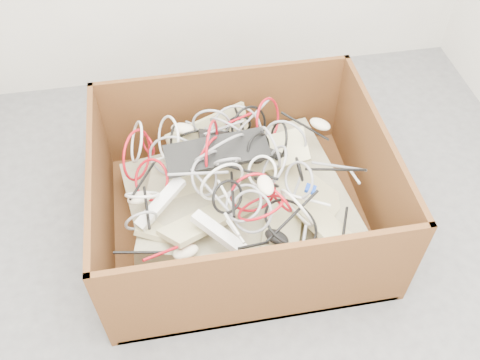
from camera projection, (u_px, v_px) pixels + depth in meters
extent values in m
plane|color=#4F4F51|center=(267.00, 273.00, 2.38)|extent=(3.00, 3.00, 0.00)
cube|color=#422810|center=(241.00, 222.00, 2.55)|extent=(1.26, 1.05, 0.03)
cube|color=#422810|center=(224.00, 113.00, 2.69)|extent=(1.26, 0.02, 0.54)
cube|color=#422810|center=(264.00, 288.00, 2.03)|extent=(1.26, 0.03, 0.54)
cube|color=#422810|center=(372.00, 170.00, 2.43)|extent=(0.02, 1.00, 0.54)
cube|color=#422810|center=(102.00, 207.00, 2.29)|extent=(0.02, 1.00, 0.54)
cube|color=tan|center=(240.00, 209.00, 2.51)|extent=(1.10, 0.95, 0.20)
cube|color=tan|center=(220.00, 214.00, 2.39)|extent=(0.79, 0.71, 0.21)
cube|color=#BAB583|center=(191.00, 191.00, 2.41)|extent=(0.42, 0.43, 0.08)
cube|color=#BAB583|center=(301.00, 181.00, 2.47)|extent=(0.41, 0.43, 0.17)
cube|color=#BAB583|center=(284.00, 216.00, 2.32)|extent=(0.31, 0.47, 0.08)
cube|color=#BAB583|center=(188.00, 236.00, 2.26)|extent=(0.44, 0.28, 0.20)
cube|color=#BAB583|center=(322.00, 223.00, 2.26)|extent=(0.28, 0.45, 0.20)
cube|color=#BAB583|center=(209.00, 133.00, 2.55)|extent=(0.42, 0.28, 0.18)
cube|color=#BAB583|center=(209.00, 219.00, 2.26)|extent=(0.45, 0.36, 0.19)
cube|color=#BAB583|center=(260.00, 155.00, 2.40)|extent=(0.44, 0.20, 0.22)
cube|color=black|center=(248.00, 145.00, 2.39)|extent=(0.45, 0.21, 0.16)
cube|color=black|center=(217.00, 152.00, 2.25)|extent=(0.46, 0.19, 0.06)
ellipsoid|color=beige|center=(140.00, 198.00, 2.25)|extent=(0.12, 0.09, 0.04)
ellipsoid|color=beige|center=(320.00, 124.00, 2.54)|extent=(0.12, 0.12, 0.04)
ellipsoid|color=beige|center=(186.00, 252.00, 2.12)|extent=(0.12, 0.09, 0.04)
ellipsoid|color=beige|center=(265.00, 185.00, 2.12)|extent=(0.07, 0.11, 0.04)
ellipsoid|color=beige|center=(182.00, 128.00, 2.44)|extent=(0.12, 0.10, 0.04)
ellipsoid|color=black|center=(277.00, 237.00, 2.16)|extent=(0.12, 0.12, 0.04)
cube|color=white|center=(161.00, 203.00, 2.20)|extent=(0.23, 0.21, 0.11)
cube|color=white|center=(218.00, 233.00, 2.10)|extent=(0.21, 0.21, 0.08)
cube|color=#0C32B5|center=(310.00, 189.00, 2.27)|extent=(0.06, 0.06, 0.03)
torus|color=gray|center=(204.00, 177.00, 2.22)|extent=(0.13, 0.22, 0.21)
torus|color=gray|center=(175.00, 157.00, 2.39)|extent=(0.31, 0.11, 0.32)
torus|color=silver|center=(168.00, 139.00, 2.40)|extent=(0.14, 0.29, 0.27)
torus|color=#A20B16|center=(268.00, 120.00, 2.45)|extent=(0.17, 0.24, 0.27)
torus|color=black|center=(192.00, 135.00, 2.47)|extent=(0.18, 0.11, 0.16)
torus|color=black|center=(175.00, 138.00, 2.47)|extent=(0.08, 0.19, 0.20)
torus|color=#A20B16|center=(148.00, 145.00, 2.47)|extent=(0.08, 0.14, 0.15)
torus|color=silver|center=(142.00, 195.00, 2.19)|extent=(0.19, 0.15, 0.14)
torus|color=black|center=(299.00, 169.00, 2.20)|extent=(0.04, 0.12, 0.12)
torus|color=gray|center=(237.00, 131.00, 2.45)|extent=(0.34, 0.25, 0.25)
torus|color=gray|center=(200.00, 152.00, 2.33)|extent=(0.16, 0.22, 0.19)
torus|color=#A20B16|center=(151.00, 180.00, 2.26)|extent=(0.19, 0.24, 0.20)
torus|color=#A20B16|center=(137.00, 155.00, 2.36)|extent=(0.17, 0.27, 0.31)
torus|color=black|center=(258.00, 148.00, 2.29)|extent=(0.14, 0.14, 0.18)
torus|color=black|center=(291.00, 223.00, 2.12)|extent=(0.29, 0.30, 0.12)
torus|color=black|center=(249.00, 127.00, 2.49)|extent=(0.25, 0.16, 0.27)
torus|color=gray|center=(299.00, 180.00, 2.16)|extent=(0.13, 0.17, 0.18)
torus|color=silver|center=(222.00, 182.00, 2.17)|extent=(0.24, 0.09, 0.25)
torus|color=gray|center=(270.00, 147.00, 2.27)|extent=(0.08, 0.20, 0.21)
torus|color=gray|center=(205.00, 157.00, 2.24)|extent=(0.14, 0.10, 0.11)
torus|color=gray|center=(220.00, 149.00, 2.29)|extent=(0.28, 0.20, 0.29)
torus|color=gray|center=(274.00, 166.00, 2.21)|extent=(0.16, 0.25, 0.21)
torus|color=gray|center=(227.00, 162.00, 2.18)|extent=(0.15, 0.09, 0.13)
torus|color=silver|center=(262.00, 172.00, 2.18)|extent=(0.12, 0.17, 0.15)
torus|color=#A20B16|center=(280.00, 200.00, 2.15)|extent=(0.12, 0.16, 0.18)
torus|color=black|center=(227.00, 197.00, 2.08)|extent=(0.19, 0.12, 0.17)
torus|color=#A20B16|center=(207.00, 155.00, 2.31)|extent=(0.18, 0.21, 0.26)
torus|color=gray|center=(286.00, 139.00, 2.37)|extent=(0.24, 0.17, 0.28)
torus|color=black|center=(266.00, 182.00, 2.17)|extent=(0.15, 0.12, 0.12)
torus|color=gray|center=(252.00, 212.00, 2.08)|extent=(0.19, 0.18, 0.20)
torus|color=#A20B16|center=(253.00, 193.00, 2.18)|extent=(0.28, 0.08, 0.27)
torus|color=black|center=(238.00, 126.00, 2.47)|extent=(0.14, 0.02, 0.14)
torus|color=silver|center=(137.00, 142.00, 2.41)|extent=(0.11, 0.27, 0.26)
torus|color=black|center=(278.00, 141.00, 2.35)|extent=(0.09, 0.25, 0.25)
torus|color=#A20B16|center=(261.00, 208.00, 2.13)|extent=(0.26, 0.25, 0.13)
torus|color=gray|center=(141.00, 221.00, 2.15)|extent=(0.19, 0.07, 0.19)
torus|color=gray|center=(244.00, 203.00, 2.11)|extent=(0.21, 0.23, 0.13)
torus|color=#A20B16|center=(212.00, 148.00, 2.29)|extent=(0.12, 0.34, 0.35)
torus|color=gray|center=(228.00, 129.00, 2.42)|extent=(0.22, 0.17, 0.21)
torus|color=gray|center=(212.00, 124.00, 2.44)|extent=(0.25, 0.06, 0.25)
torus|color=silver|center=(297.00, 208.00, 2.17)|extent=(0.15, 0.23, 0.26)
cylinder|color=gray|center=(223.00, 128.00, 2.38)|extent=(0.20, 0.03, 0.06)
cylinder|color=silver|center=(354.00, 175.00, 2.36)|extent=(0.02, 0.13, 0.04)
cylinder|color=black|center=(345.00, 223.00, 2.21)|extent=(0.08, 0.16, 0.03)
cylinder|color=black|center=(305.00, 126.00, 2.56)|extent=(0.21, 0.17, 0.09)
cylinder|color=black|center=(147.00, 207.00, 2.17)|extent=(0.02, 0.21, 0.04)
cylinder|color=gray|center=(304.00, 240.00, 2.06)|extent=(0.06, 0.13, 0.02)
cylinder|color=black|center=(139.00, 252.00, 2.08)|extent=(0.20, 0.02, 0.05)
cylinder|color=gray|center=(198.00, 173.00, 2.16)|extent=(0.25, 0.06, 0.04)
cylinder|color=silver|center=(243.00, 144.00, 2.34)|extent=(0.01, 0.20, 0.02)
cylinder|color=black|center=(233.00, 193.00, 2.14)|extent=(0.05, 0.28, 0.07)
cylinder|color=silver|center=(235.00, 232.00, 2.04)|extent=(0.06, 0.12, 0.02)
cylinder|color=silver|center=(308.00, 200.00, 2.15)|extent=(0.19, 0.08, 0.05)
cylinder|color=gray|center=(205.00, 128.00, 2.51)|extent=(0.18, 0.15, 0.04)
cylinder|color=silver|center=(214.00, 157.00, 2.29)|extent=(0.02, 0.14, 0.05)
cylinder|color=silver|center=(232.00, 224.00, 2.05)|extent=(0.05, 0.12, 0.02)
cylinder|color=black|center=(293.00, 216.00, 2.09)|extent=(0.25, 0.17, 0.09)
cylinder|color=#A20B16|center=(239.00, 118.00, 2.43)|extent=(0.14, 0.08, 0.02)
cylinder|color=silver|center=(173.00, 155.00, 2.35)|extent=(0.21, 0.12, 0.07)
cylinder|color=black|center=(254.00, 245.00, 2.05)|extent=(0.13, 0.04, 0.05)
cylinder|color=gray|center=(340.00, 166.00, 2.33)|extent=(0.26, 0.05, 0.08)
cylinder|color=black|center=(252.00, 172.00, 2.18)|extent=(0.19, 0.15, 0.05)
cylinder|color=black|center=(242.00, 125.00, 2.48)|extent=(0.04, 0.24, 0.03)
cylinder|color=gray|center=(194.00, 147.00, 2.33)|extent=(0.13, 0.23, 0.10)
cylinder|color=gray|center=(249.00, 120.00, 2.46)|extent=(0.24, 0.17, 0.11)
cylinder|color=black|center=(336.00, 170.00, 2.29)|extent=(0.28, 0.04, 0.05)
cylinder|color=silver|center=(225.00, 194.00, 2.16)|extent=(0.05, 0.14, 0.04)
cylinder|color=#A20B16|center=(169.00, 250.00, 2.06)|extent=(0.20, 0.12, 0.09)
cylinder|color=gray|center=(212.00, 192.00, 2.15)|extent=(0.15, 0.24, 0.07)
cylinder|color=gray|center=(176.00, 155.00, 2.33)|extent=(0.08, 0.12, 0.02)
cylinder|color=black|center=(143.00, 180.00, 2.28)|extent=(0.13, 0.21, 0.01)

